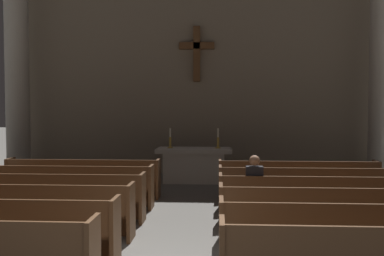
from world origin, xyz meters
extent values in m
cube|color=brown|center=(-0.75, 1.11, 0.47)|extent=(0.06, 0.50, 0.95)
cube|color=brown|center=(-2.60, 2.27, 0.42)|extent=(3.64, 0.40, 0.05)
cube|color=brown|center=(-2.60, 2.04, 0.70)|extent=(3.64, 0.05, 0.50)
cube|color=brown|center=(-2.60, 2.45, 0.20)|extent=(3.64, 0.04, 0.40)
cube|color=brown|center=(-0.75, 2.25, 0.47)|extent=(0.06, 0.50, 0.95)
cube|color=brown|center=(-2.60, 3.40, 0.42)|extent=(3.64, 0.40, 0.05)
cube|color=brown|center=(-2.60, 3.18, 0.70)|extent=(3.64, 0.05, 0.50)
cube|color=brown|center=(-2.60, 3.58, 0.20)|extent=(3.64, 0.04, 0.40)
cube|color=brown|center=(-0.75, 3.38, 0.47)|extent=(0.06, 0.50, 0.95)
cube|color=brown|center=(-2.60, 4.54, 0.42)|extent=(3.64, 0.40, 0.05)
cube|color=brown|center=(-2.60, 4.31, 0.70)|extent=(3.64, 0.05, 0.50)
cube|color=brown|center=(-2.60, 4.72, 0.20)|extent=(3.64, 0.04, 0.40)
cube|color=brown|center=(-0.75, 4.52, 0.47)|extent=(0.06, 0.50, 0.95)
cube|color=brown|center=(-2.60, 5.67, 0.42)|extent=(3.64, 0.40, 0.05)
cube|color=brown|center=(-2.60, 5.45, 0.70)|extent=(3.64, 0.05, 0.50)
cube|color=brown|center=(-2.60, 5.85, 0.20)|extent=(3.64, 0.04, 0.40)
cube|color=brown|center=(-0.75, 5.65, 0.47)|extent=(0.06, 0.50, 0.95)
cube|color=brown|center=(-4.45, 5.65, 0.47)|extent=(0.06, 0.50, 0.95)
cube|color=brown|center=(2.60, 1.13, 0.42)|extent=(3.64, 0.40, 0.05)
cube|color=brown|center=(2.60, 0.91, 0.70)|extent=(3.64, 0.05, 0.50)
cube|color=brown|center=(2.60, 1.31, 0.20)|extent=(3.64, 0.04, 0.40)
cube|color=brown|center=(0.75, 1.11, 0.47)|extent=(0.06, 0.50, 0.95)
cube|color=brown|center=(2.60, 2.27, 0.42)|extent=(3.64, 0.40, 0.05)
cube|color=brown|center=(2.60, 2.04, 0.70)|extent=(3.64, 0.05, 0.50)
cube|color=brown|center=(2.60, 2.45, 0.20)|extent=(3.64, 0.04, 0.40)
cube|color=brown|center=(0.75, 2.25, 0.47)|extent=(0.06, 0.50, 0.95)
cube|color=brown|center=(2.60, 3.40, 0.42)|extent=(3.64, 0.40, 0.05)
cube|color=brown|center=(2.60, 3.18, 0.70)|extent=(3.64, 0.05, 0.50)
cube|color=brown|center=(2.60, 3.58, 0.20)|extent=(3.64, 0.04, 0.40)
cube|color=brown|center=(0.75, 3.38, 0.47)|extent=(0.06, 0.50, 0.95)
cube|color=brown|center=(2.60, 4.54, 0.42)|extent=(3.64, 0.40, 0.05)
cube|color=brown|center=(2.60, 4.31, 0.70)|extent=(3.64, 0.05, 0.50)
cube|color=brown|center=(2.60, 4.72, 0.20)|extent=(3.64, 0.04, 0.40)
cube|color=brown|center=(0.75, 4.52, 0.47)|extent=(0.06, 0.50, 0.95)
cube|color=brown|center=(2.60, 5.67, 0.42)|extent=(3.64, 0.40, 0.05)
cube|color=brown|center=(2.60, 5.45, 0.70)|extent=(3.64, 0.05, 0.50)
cube|color=brown|center=(2.60, 5.85, 0.20)|extent=(3.64, 0.04, 0.40)
cube|color=brown|center=(0.75, 5.65, 0.47)|extent=(0.06, 0.50, 0.95)
cube|color=brown|center=(4.45, 5.65, 0.47)|extent=(0.06, 0.50, 0.95)
cube|color=#ADA89E|center=(-5.56, 8.58, 0.10)|extent=(1.02, 1.02, 0.20)
cylinder|color=#ADA89E|center=(-5.56, 8.58, 2.99)|extent=(0.73, 0.73, 5.99)
cube|color=#ADA89E|center=(5.56, 8.58, 0.10)|extent=(1.02, 1.02, 0.20)
cylinder|color=#ADA89E|center=(5.56, 8.58, 2.99)|extent=(0.73, 0.73, 5.99)
cube|color=#BCB7AD|center=(0.00, 7.93, 0.44)|extent=(1.76, 0.72, 0.88)
cube|color=#BCB7AD|center=(0.00, 7.93, 0.94)|extent=(2.20, 0.90, 0.12)
cube|color=silver|center=(0.00, 7.93, 1.00)|extent=(2.09, 0.85, 0.01)
cylinder|color=#B79338|center=(-0.70, 7.93, 1.02)|extent=(0.16, 0.16, 0.02)
cylinder|color=#B79338|center=(-0.70, 7.93, 1.17)|extent=(0.07, 0.07, 0.32)
cylinder|color=silver|center=(-0.70, 7.93, 1.46)|extent=(0.04, 0.04, 0.26)
cylinder|color=#B79338|center=(0.70, 7.93, 1.02)|extent=(0.16, 0.16, 0.02)
cylinder|color=#B79338|center=(0.70, 7.93, 1.17)|extent=(0.07, 0.07, 0.32)
cylinder|color=silver|center=(0.70, 7.93, 1.46)|extent=(0.04, 0.04, 0.26)
cube|color=gray|center=(0.00, 9.81, 3.57)|extent=(12.29, 0.25, 7.14)
cube|color=brown|center=(0.00, 9.57, 3.93)|extent=(0.22, 0.22, 1.79)
cube|color=brown|center=(0.00, 9.57, 4.20)|extent=(1.15, 0.22, 0.22)
cube|color=#26262B|center=(1.39, 3.58, 0.23)|extent=(0.24, 0.14, 0.45)
cube|color=#26262B|center=(1.39, 3.45, 0.51)|extent=(0.28, 0.36, 0.12)
cube|color=black|center=(1.39, 3.32, 0.84)|extent=(0.32, 0.20, 0.54)
sphere|color=#9E7051|center=(1.39, 3.32, 1.22)|extent=(0.20, 0.20, 0.20)
camera|label=1|loc=(0.70, -5.05, 2.25)|focal=41.77mm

